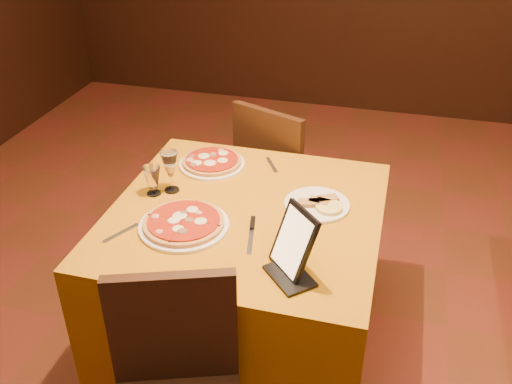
% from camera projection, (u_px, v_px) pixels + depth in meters
% --- Properties ---
extents(main_table, '(1.10, 1.10, 0.75)m').
position_uv_depth(main_table, '(246.00, 281.00, 2.53)').
color(main_table, '#B2720B').
rests_on(main_table, floor).
extents(chair_main_far, '(0.62, 0.62, 0.91)m').
position_uv_depth(chair_main_far, '(287.00, 175.00, 3.19)').
color(chair_main_far, black).
rests_on(chair_main_far, floor).
extents(pizza_near, '(0.36, 0.36, 0.03)m').
position_uv_depth(pizza_near, '(184.00, 224.00, 2.23)').
color(pizza_near, white).
rests_on(pizza_near, main_table).
extents(pizza_far, '(0.31, 0.31, 0.03)m').
position_uv_depth(pizza_far, '(212.00, 163.00, 2.66)').
color(pizza_far, white).
rests_on(pizza_far, main_table).
extents(cutlet_dish, '(0.27, 0.27, 0.03)m').
position_uv_depth(cutlet_dish, '(317.00, 203.00, 2.36)').
color(cutlet_dish, white).
rests_on(cutlet_dish, main_table).
extents(wine_glass, '(0.11, 0.11, 0.19)m').
position_uv_depth(wine_glass, '(170.00, 171.00, 2.43)').
color(wine_glass, '#F5D18B').
rests_on(wine_glass, main_table).
extents(water_glass, '(0.07, 0.07, 0.13)m').
position_uv_depth(water_glass, '(153.00, 181.00, 2.42)').
color(water_glass, silver).
rests_on(water_glass, main_table).
extents(tablet, '(0.19, 0.20, 0.23)m').
position_uv_depth(tablet, '(294.00, 241.00, 1.96)').
color(tablet, black).
rests_on(tablet, main_table).
extents(knife, '(0.06, 0.22, 0.01)m').
position_uv_depth(knife, '(251.00, 237.00, 2.18)').
color(knife, silver).
rests_on(knife, main_table).
extents(fork_near, '(0.09, 0.15, 0.01)m').
position_uv_depth(fork_near, '(121.00, 233.00, 2.20)').
color(fork_near, silver).
rests_on(fork_near, main_table).
extents(fork_far, '(0.09, 0.14, 0.01)m').
position_uv_depth(fork_far, '(272.00, 165.00, 2.67)').
color(fork_far, silver).
rests_on(fork_far, main_table).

